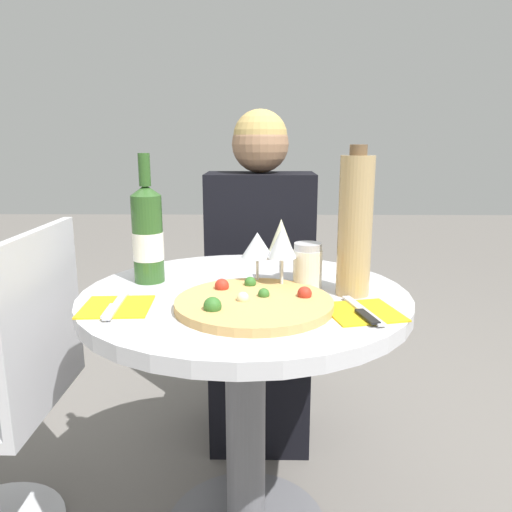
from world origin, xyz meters
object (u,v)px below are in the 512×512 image
(chair_behind_diner, at_px, (260,306))
(tall_carafe, at_px, (355,225))
(wine_bottle, at_px, (148,234))
(seated_diner, at_px, (260,288))
(dining_table, at_px, (245,358))
(pizza_large, at_px, (253,303))

(chair_behind_diner, bearing_deg, tall_carafe, 106.79)
(wine_bottle, bearing_deg, chair_behind_diner, 65.85)
(chair_behind_diner, height_order, seated_diner, seated_diner)
(dining_table, xyz_separation_m, pizza_large, (0.02, -0.12, 0.19))
(wine_bottle, relative_size, tall_carafe, 0.94)
(seated_diner, xyz_separation_m, tall_carafe, (0.23, -0.61, 0.34))
(chair_behind_diner, bearing_deg, seated_diner, 90.00)
(dining_table, xyz_separation_m, chair_behind_diner, (0.03, 0.73, -0.11))
(seated_diner, bearing_deg, chair_behind_diner, -90.00)
(dining_table, distance_m, wine_bottle, 0.41)
(dining_table, xyz_separation_m, seated_diner, (0.03, 0.59, 0.01))
(seated_diner, relative_size, tall_carafe, 3.31)
(pizza_large, xyz_separation_m, wine_bottle, (-0.28, 0.21, 0.11))
(dining_table, height_order, chair_behind_diner, chair_behind_diner)
(chair_behind_diner, bearing_deg, pizza_large, 89.22)
(wine_bottle, distance_m, tall_carafe, 0.53)
(chair_behind_diner, distance_m, pizza_large, 0.91)
(tall_carafe, bearing_deg, pizza_large, -156.37)
(seated_diner, height_order, tall_carafe, seated_diner)
(dining_table, bearing_deg, seated_diner, 86.66)
(chair_behind_diner, distance_m, wine_bottle, 0.82)
(seated_diner, distance_m, pizza_large, 0.73)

